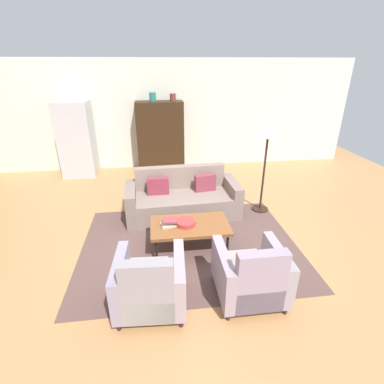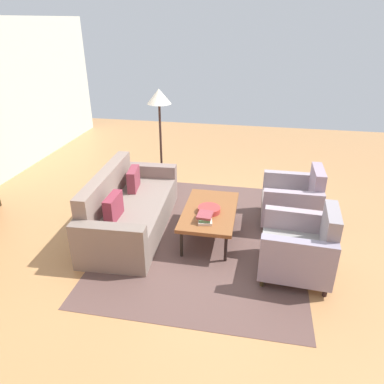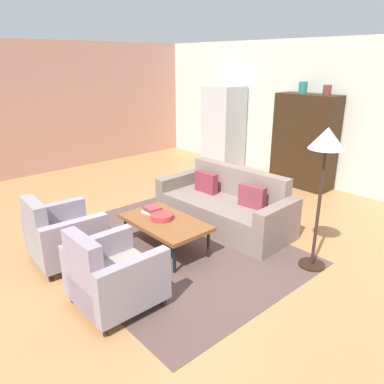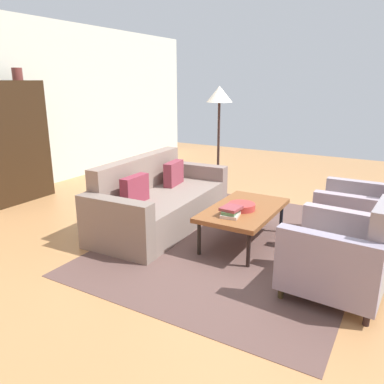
{
  "view_description": "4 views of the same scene",
  "coord_description": "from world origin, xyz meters",
  "px_view_note": "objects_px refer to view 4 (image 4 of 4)",
  "views": [
    {
      "loc": [
        -0.57,
        -3.74,
        2.67
      ],
      "look_at": [
        -0.02,
        0.54,
        0.71
      ],
      "focal_mm": 26.58,
      "sensor_mm": 36.0,
      "label": 1
    },
    {
      "loc": [
        -4.35,
        -0.57,
        2.75
      ],
      "look_at": [
        -0.22,
        0.21,
        0.71
      ],
      "focal_mm": 33.59,
      "sensor_mm": 36.0,
      "label": 2
    },
    {
      "loc": [
        3.44,
        -2.72,
        2.42
      ],
      "look_at": [
        -0.1,
        0.43,
        0.72
      ],
      "focal_mm": 34.76,
      "sensor_mm": 36.0,
      "label": 3
    },
    {
      "loc": [
        -3.9,
        -1.54,
        1.79
      ],
      "look_at": [
        -0.17,
        0.63,
        0.52
      ],
      "focal_mm": 35.45,
      "sensor_mm": 36.0,
      "label": 4
    }
  ],
  "objects_px": {
    "armchair_left": "(344,259)",
    "floor_lamp": "(219,105)",
    "couch": "(157,203)",
    "cabinet": "(5,143)",
    "fruit_bowl": "(242,206)",
    "vase_round": "(17,74)",
    "coffee_table": "(244,211)",
    "book_stack": "(231,211)",
    "armchair_right": "(362,216)"
  },
  "relations": [
    {
      "from": "fruit_bowl",
      "to": "vase_round",
      "type": "relative_size",
      "value": 1.67
    },
    {
      "from": "couch",
      "to": "floor_lamp",
      "type": "bearing_deg",
      "value": 173.69
    },
    {
      "from": "coffee_table",
      "to": "fruit_bowl",
      "type": "relative_size",
      "value": 4.0
    },
    {
      "from": "couch",
      "to": "armchair_right",
      "type": "distance_m",
      "value": 2.43
    },
    {
      "from": "couch",
      "to": "armchair_left",
      "type": "relative_size",
      "value": 2.43
    },
    {
      "from": "coffee_table",
      "to": "fruit_bowl",
      "type": "xyz_separation_m",
      "value": [
        -0.07,
        0.0,
        0.07
      ]
    },
    {
      "from": "armchair_left",
      "to": "fruit_bowl",
      "type": "distance_m",
      "value": 1.29
    },
    {
      "from": "couch",
      "to": "book_stack",
      "type": "bearing_deg",
      "value": 72.94
    },
    {
      "from": "armchair_left",
      "to": "cabinet",
      "type": "height_order",
      "value": "cabinet"
    },
    {
      "from": "armchair_right",
      "to": "armchair_left",
      "type": "bearing_deg",
      "value": 180.0
    },
    {
      "from": "armchair_left",
      "to": "floor_lamp",
      "type": "bearing_deg",
      "value": 50.0
    },
    {
      "from": "floor_lamp",
      "to": "fruit_bowl",
      "type": "bearing_deg",
      "value": -145.91
    },
    {
      "from": "book_stack",
      "to": "vase_round",
      "type": "distance_m",
      "value": 3.97
    },
    {
      "from": "fruit_bowl",
      "to": "floor_lamp",
      "type": "height_order",
      "value": "floor_lamp"
    },
    {
      "from": "book_stack",
      "to": "vase_round",
      "type": "xyz_separation_m",
      "value": [
        0.33,
        3.69,
        1.42
      ]
    },
    {
      "from": "armchair_right",
      "to": "cabinet",
      "type": "bearing_deg",
      "value": 100.69
    },
    {
      "from": "coffee_table",
      "to": "floor_lamp",
      "type": "relative_size",
      "value": 0.7
    },
    {
      "from": "armchair_left",
      "to": "armchair_right",
      "type": "height_order",
      "value": "same"
    },
    {
      "from": "book_stack",
      "to": "couch",
      "type": "bearing_deg",
      "value": 75.62
    },
    {
      "from": "couch",
      "to": "book_stack",
      "type": "relative_size",
      "value": 7.2
    },
    {
      "from": "book_stack",
      "to": "fruit_bowl",
      "type": "bearing_deg",
      "value": -4.29
    },
    {
      "from": "book_stack",
      "to": "vase_round",
      "type": "relative_size",
      "value": 1.65
    },
    {
      "from": "couch",
      "to": "armchair_left",
      "type": "height_order",
      "value": "armchair_left"
    },
    {
      "from": "couch",
      "to": "armchair_left",
      "type": "bearing_deg",
      "value": 73.0
    },
    {
      "from": "fruit_bowl",
      "to": "cabinet",
      "type": "relative_size",
      "value": 0.17
    },
    {
      "from": "coffee_table",
      "to": "book_stack",
      "type": "height_order",
      "value": "book_stack"
    },
    {
      "from": "couch",
      "to": "cabinet",
      "type": "relative_size",
      "value": 1.19
    },
    {
      "from": "armchair_left",
      "to": "floor_lamp",
      "type": "relative_size",
      "value": 0.51
    },
    {
      "from": "coffee_table",
      "to": "armchair_left",
      "type": "relative_size",
      "value": 1.36
    },
    {
      "from": "couch",
      "to": "armchair_right",
      "type": "height_order",
      "value": "armchair_right"
    },
    {
      "from": "coffee_table",
      "to": "vase_round",
      "type": "relative_size",
      "value": 6.67
    },
    {
      "from": "floor_lamp",
      "to": "armchair_right",
      "type": "bearing_deg",
      "value": -112.66
    },
    {
      "from": "fruit_bowl",
      "to": "vase_round",
      "type": "bearing_deg",
      "value": 88.52
    },
    {
      "from": "armchair_left",
      "to": "floor_lamp",
      "type": "xyz_separation_m",
      "value": [
        2.15,
        2.25,
        1.1
      ]
    },
    {
      "from": "armchair_right",
      "to": "vase_round",
      "type": "relative_size",
      "value": 4.89
    },
    {
      "from": "fruit_bowl",
      "to": "vase_round",
      "type": "xyz_separation_m",
      "value": [
        0.1,
        3.71,
        1.43
      ]
    },
    {
      "from": "coffee_table",
      "to": "fruit_bowl",
      "type": "distance_m",
      "value": 0.1
    },
    {
      "from": "couch",
      "to": "cabinet",
      "type": "xyz_separation_m",
      "value": [
        -0.32,
        2.53,
        0.61
      ]
    },
    {
      "from": "armchair_left",
      "to": "vase_round",
      "type": "xyz_separation_m",
      "value": [
        0.63,
        4.88,
        1.55
      ]
    },
    {
      "from": "vase_round",
      "to": "floor_lamp",
      "type": "height_order",
      "value": "vase_round"
    },
    {
      "from": "couch",
      "to": "coffee_table",
      "type": "distance_m",
      "value": 1.19
    },
    {
      "from": "armchair_right",
      "to": "cabinet",
      "type": "height_order",
      "value": "cabinet"
    },
    {
      "from": "armchair_right",
      "to": "book_stack",
      "type": "distance_m",
      "value": 1.49
    },
    {
      "from": "armchair_right",
      "to": "fruit_bowl",
      "type": "distance_m",
      "value": 1.35
    },
    {
      "from": "armchair_left",
      "to": "armchair_right",
      "type": "relative_size",
      "value": 1.0
    },
    {
      "from": "book_stack",
      "to": "floor_lamp",
      "type": "bearing_deg",
      "value": 30.13
    },
    {
      "from": "fruit_bowl",
      "to": "cabinet",
      "type": "bearing_deg",
      "value": 93.91
    },
    {
      "from": "coffee_table",
      "to": "cabinet",
      "type": "xyz_separation_m",
      "value": [
        -0.32,
        3.72,
        0.51
      ]
    },
    {
      "from": "book_stack",
      "to": "floor_lamp",
      "type": "xyz_separation_m",
      "value": [
        1.84,
        1.07,
        0.97
      ]
    },
    {
      "from": "armchair_left",
      "to": "floor_lamp",
      "type": "distance_m",
      "value": 3.3
    }
  ]
}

